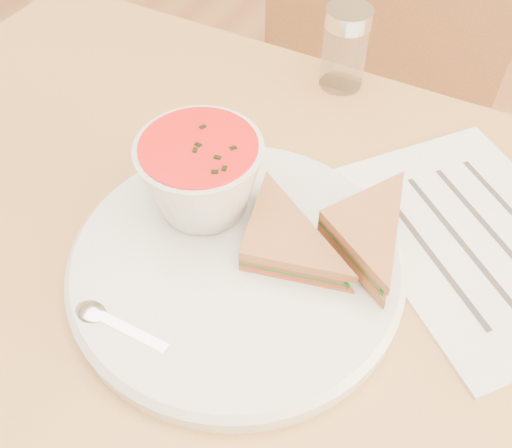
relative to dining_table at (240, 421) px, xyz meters
The scene contains 9 objects.
dining_table is the anchor object (origin of this frame).
chair_far 0.50m from the dining_table, 93.61° to the left, with size 0.45×0.45×1.01m, color brown, non-canonical shape.
plate 0.38m from the dining_table, ahead, with size 0.31×0.31×0.02m, color silver, non-canonical shape.
soup_bowl 0.44m from the dining_table, 142.25° to the left, with size 0.12×0.12×0.08m, color silver, non-canonical shape.
sandwich_half_a 0.41m from the dining_table, 39.17° to the right, with size 0.10×0.10×0.03m, color #BC7B42, non-canonical shape.
sandwich_half_b 0.43m from the dining_table, 42.52° to the left, with size 0.10×0.10×0.03m, color #BC7B42, non-canonical shape.
spoon 0.41m from the dining_table, 104.85° to the right, with size 0.15×0.03×0.01m, color silver, non-canonical shape.
paper_menu 0.45m from the dining_table, 36.33° to the left, with size 0.27×0.20×0.00m, color white, non-canonical shape.
condiment_shaker 0.53m from the dining_table, 93.64° to the left, with size 0.06×0.06×0.10m, color silver, non-canonical shape.
Camera 1 is at (0.17, -0.27, 1.18)m, focal length 40.00 mm.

